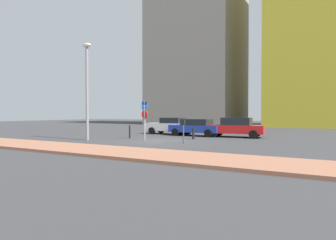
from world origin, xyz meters
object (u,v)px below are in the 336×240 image
(parked_car_blue, at_px, (196,127))
(parking_sign_post, at_px, (145,116))
(parked_car_white, at_px, (171,126))
(parking_meter, at_px, (183,128))
(parked_car_red, at_px, (236,127))
(traffic_bollard_near, at_px, (193,133))
(street_lamp, at_px, (87,83))
(traffic_bollard_mid, at_px, (130,132))

(parked_car_blue, xyz_separation_m, parking_sign_post, (-1.49, -5.58, 0.98))
(parked_car_white, distance_m, parked_car_blue, 2.92)
(parked_car_blue, xyz_separation_m, parking_meter, (1.87, -6.27, 0.20))
(parked_car_red, distance_m, traffic_bollard_near, 3.98)
(parked_car_blue, relative_size, parking_meter, 2.96)
(parking_meter, bearing_deg, parking_sign_post, 168.44)
(street_lamp, relative_size, traffic_bollard_mid, 6.92)
(parked_car_white, relative_size, traffic_bollard_mid, 4.32)
(parking_meter, xyz_separation_m, traffic_bollard_near, (-0.78, 3.26, -0.53))
(parked_car_blue, distance_m, parking_sign_post, 5.86)
(parked_car_red, xyz_separation_m, traffic_bollard_near, (-2.22, -3.28, -0.38))
(parking_sign_post, relative_size, parking_meter, 1.86)
(parking_sign_post, xyz_separation_m, traffic_bollard_near, (2.58, 2.57, -1.31))
(parked_car_red, relative_size, traffic_bollard_mid, 4.66)
(street_lamp, bearing_deg, parked_car_white, 74.11)
(parked_car_white, bearing_deg, parked_car_blue, -14.26)
(parked_car_red, distance_m, parking_sign_post, 7.63)
(traffic_bollard_near, bearing_deg, parking_meter, -76.59)
(parked_car_white, bearing_deg, traffic_bollard_mid, -97.52)
(parking_meter, distance_m, traffic_bollard_mid, 5.67)
(parked_car_red, bearing_deg, parking_meter, -102.48)
(parked_car_blue, xyz_separation_m, parked_car_red, (3.31, 0.27, 0.05))
(parked_car_red, height_order, parking_sign_post, parking_sign_post)
(parking_meter, xyz_separation_m, traffic_bollard_mid, (-5.40, 1.68, -0.46))
(parked_car_blue, distance_m, parking_meter, 6.54)
(parking_sign_post, xyz_separation_m, traffic_bollard_mid, (-2.04, 0.99, -1.24))
(parked_car_white, relative_size, parked_car_blue, 0.97)
(parked_car_blue, distance_m, street_lamp, 9.60)
(parked_car_white, height_order, street_lamp, street_lamp)
(traffic_bollard_near, bearing_deg, street_lamp, -144.81)
(parked_car_white, bearing_deg, traffic_bollard_near, -43.55)
(parked_car_blue, bearing_deg, traffic_bollard_near, -70.07)
(parked_car_red, xyz_separation_m, traffic_bollard_mid, (-6.85, -4.86, -0.31))
(traffic_bollard_near, xyz_separation_m, traffic_bollard_mid, (-4.62, -1.58, 0.07))
(traffic_bollard_mid, bearing_deg, parked_car_blue, 52.43)
(parked_car_blue, relative_size, traffic_bollard_mid, 4.45)
(parking_meter, distance_m, street_lamp, 7.74)
(parking_sign_post, bearing_deg, parking_meter, -11.56)
(parked_car_white, xyz_separation_m, parked_car_blue, (2.83, -0.72, -0.02))
(parking_sign_post, relative_size, street_lamp, 0.40)
(parking_sign_post, height_order, traffic_bollard_mid, parking_sign_post)
(parking_sign_post, distance_m, parking_meter, 3.52)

